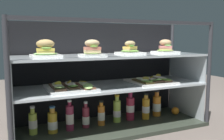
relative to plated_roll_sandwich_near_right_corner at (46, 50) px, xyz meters
The scene contains 23 objects.
ground_plane 0.83m from the plated_roll_sandwich_near_right_corner, ahead, with size 6.00×6.00×0.02m, color #635750.
case_base_deck 0.81m from the plated_roll_sandwich_near_right_corner, ahead, with size 1.56×0.53×0.03m, color #32392E.
case_frame 0.56m from the plated_roll_sandwich_near_right_corner, 17.65° to the left, with size 1.56×0.53×0.86m.
riser_lower_tier 0.68m from the plated_roll_sandwich_near_right_corner, ahead, with size 1.50×0.47×0.32m.
shelf_lower_glass 0.59m from the plated_roll_sandwich_near_right_corner, ahead, with size 1.51×0.48×0.02m, color silver.
riser_upper_tier 0.54m from the plated_roll_sandwich_near_right_corner, ahead, with size 1.50×0.47×0.22m.
shelf_upper_glass 0.51m from the plated_roll_sandwich_near_right_corner, ahead, with size 1.51×0.48×0.02m, color silver.
plated_roll_sandwich_near_right_corner is the anchor object (origin of this frame).
plated_roll_sandwich_far_right 0.33m from the plated_roll_sandwich_near_right_corner, 10.30° to the right, with size 0.17×0.17×0.12m.
plated_roll_sandwich_center 0.69m from the plated_roll_sandwich_near_right_corner, ahead, with size 0.20×0.20×0.11m.
plated_roll_sandwich_mid_left 1.02m from the plated_roll_sandwich_near_right_corner, ahead, with size 0.18×0.18×0.12m.
open_sandwich_tray_far_right 0.31m from the plated_roll_sandwich_near_right_corner, 15.13° to the right, with size 0.34×0.36×0.06m.
open_sandwich_tray_left_of_center 0.89m from the plated_roll_sandwich_near_right_corner, ahead, with size 0.34×0.35×0.06m.
juice_bottle_back_center 0.54m from the plated_roll_sandwich_near_right_corner, 150.96° to the left, with size 0.06×0.06×0.21m.
juice_bottle_front_fourth 0.54m from the plated_roll_sandwich_near_right_corner, 34.33° to the left, with size 0.07×0.07×0.20m.
juice_bottle_front_middle 0.55m from the plated_roll_sandwich_near_right_corner, ahead, with size 0.06×0.06×0.24m.
juice_bottle_back_right 0.62m from the plated_roll_sandwich_near_right_corner, ahead, with size 0.06×0.06×0.21m.
juice_bottle_tucked_behind 0.69m from the plated_roll_sandwich_near_right_corner, ahead, with size 0.06×0.06×0.20m.
juice_bottle_front_right_end 0.78m from the plated_roll_sandwich_near_right_corner, ahead, with size 0.06×0.06×0.23m.
juice_bottle_front_left_end 0.87m from the plated_roll_sandwich_near_right_corner, ahead, with size 0.07×0.07×0.26m.
juice_bottle_near_post 0.99m from the plated_roll_sandwich_near_right_corner, ahead, with size 0.07×0.07×0.22m.
juice_bottle_front_second 1.11m from the plated_roll_sandwich_near_right_corner, ahead, with size 0.07×0.07×0.23m.
orange_fruit_beside_bottles 1.30m from the plated_roll_sandwich_near_right_corner, ahead, with size 0.07×0.07×0.07m, color orange.
Camera 1 is at (-0.79, -1.78, 0.73)m, focal length 39.93 mm.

